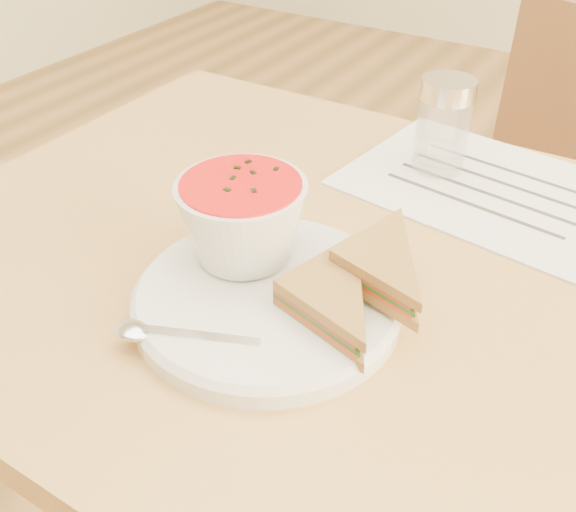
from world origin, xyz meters
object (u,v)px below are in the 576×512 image
Objects in this scene: chair_far at (517,245)px; condiment_shaker at (443,126)px; dining_table at (350,485)px; soup_bowl at (243,224)px; plate at (268,300)px.

condiment_shaker is at bearing 97.78° from chair_far.
condiment_shaker is at bearing 94.76° from dining_table.
chair_far is (0.04, 0.63, 0.04)m from dining_table.
soup_bowl is at bearing 94.89° from chair_far.
condiment_shaker is (0.08, 0.30, 0.00)m from soup_bowl.
chair_far is 3.31× the size of plate.
dining_table is 0.63m from chair_far.
plate is (-0.10, -0.73, 0.34)m from chair_far.
condiment_shaker is (-0.06, -0.40, 0.39)m from chair_far.
dining_table is 0.45m from soup_bowl.
soup_bowl is (-0.05, 0.03, 0.05)m from plate.
plate is (-0.06, -0.11, 0.38)m from dining_table.
soup_bowl is at bearing -144.34° from dining_table.
dining_table is 8.42× the size of condiment_shaker.
soup_bowl is (-0.15, -0.70, 0.39)m from chair_far.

